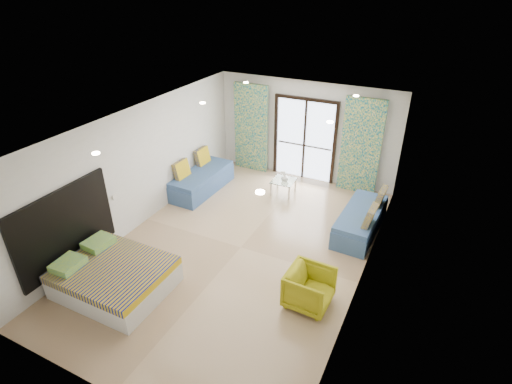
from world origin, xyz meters
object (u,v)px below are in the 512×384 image
at_px(bed, 114,277).
at_px(daybed_right, 361,220).
at_px(daybed_left, 202,180).
at_px(armchair, 310,287).
at_px(coffee_table, 283,182).

bearing_deg(bed, daybed_right, 46.70).
height_order(daybed_left, armchair, daybed_left).
distance_m(daybed_left, coffee_table, 2.16).
bearing_deg(daybed_right, bed, -130.97).
bearing_deg(bed, daybed_left, 99.37).
distance_m(daybed_left, daybed_right, 4.24).
xyz_separation_m(bed, armchair, (3.31, 1.20, 0.11)).
relative_size(bed, daybed_right, 0.96).
height_order(coffee_table, armchair, armchair).
xyz_separation_m(daybed_left, armchair, (3.95, -2.69, 0.08)).
distance_m(daybed_right, coffee_table, 2.40).
xyz_separation_m(daybed_left, daybed_right, (4.24, -0.08, -0.01)).
relative_size(daybed_right, armchair, 2.56).
xyz_separation_m(coffee_table, armchair, (1.94, -3.49, 0.05)).
relative_size(daybed_left, daybed_right, 1.02).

